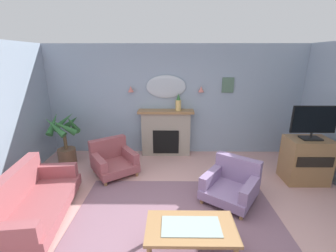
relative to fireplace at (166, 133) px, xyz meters
The scene contains 16 objects.
floor 2.83m from the fireplace, 85.56° to the right, with size 7.26×6.86×0.10m, color #C6938E.
wall_back 0.84m from the fireplace, 45.97° to the left, with size 7.26×0.10×2.71m, color #8C9EB2.
patterned_rug 2.63m from the fireplace, 85.21° to the right, with size 3.20×2.40×0.01m, color #7F5B6B.
fireplace is the anchor object (origin of this frame).
mantel_vase_right 0.83m from the fireplace, ahead, with size 0.14×0.14×0.42m.
wall_mirror 1.15m from the fireplace, 90.00° to the left, with size 0.96×0.06×0.56m, color #B2BCC6.
wall_sconce_left 1.38m from the fireplace, behind, with size 0.14×0.14×0.14m, color #D17066.
wall_sconce_right 1.38m from the fireplace, ahead, with size 0.14×0.14×0.14m, color #D17066.
framed_picture 1.91m from the fireplace, ahead, with size 0.28×0.03×0.36m, color #4C6B56.
coffee_table 3.14m from the fireplace, 83.30° to the right, with size 1.10×0.60×0.45m.
floral_couch 3.19m from the fireplace, 129.58° to the right, with size 1.05×1.80×0.76m.
armchair_beside_couch 2.25m from the fireplace, 58.08° to the right, with size 1.13×1.13×0.71m.
armchair_in_corner 1.51m from the fireplace, 139.11° to the right, with size 1.13×1.13×0.71m.
tv_cabinet 3.07m from the fireplace, 24.35° to the right, with size 0.80×0.57×0.90m.
tv_flatscreen 3.15m from the fireplace, 24.70° to the right, with size 0.84×0.24×0.65m.
potted_plant_tall_palm 2.37m from the fireplace, 167.08° to the right, with size 0.76×0.80×1.22m.
Camera 1 is at (-0.10, -2.61, 2.41)m, focal length 24.13 mm.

